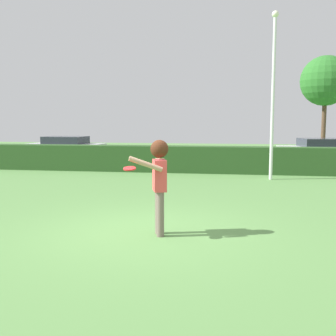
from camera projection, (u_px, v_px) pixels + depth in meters
name	position (u px, v px, depth m)	size (l,w,h in m)	color
ground_plane	(145.00, 232.00, 7.79)	(60.00, 60.00, 0.00)	#5C8F49
person	(159.00, 175.00, 7.49)	(0.66, 0.72, 1.79)	#78655C
frisbee	(129.00, 168.00, 7.15)	(0.22, 0.22, 0.06)	red
lamppost	(273.00, 88.00, 14.38)	(0.24, 0.24, 5.92)	silver
hedge_row	(192.00, 159.00, 16.75)	(25.47, 0.90, 1.08)	#294D20
parked_car_silver	(66.00, 146.00, 22.55)	(4.33, 2.10, 1.25)	#B7B7BC
parked_car_white	(323.00, 150.00, 20.05)	(4.43, 2.39, 1.25)	white
willow_tree	(326.00, 81.00, 22.90)	(2.81, 2.81, 5.76)	brown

